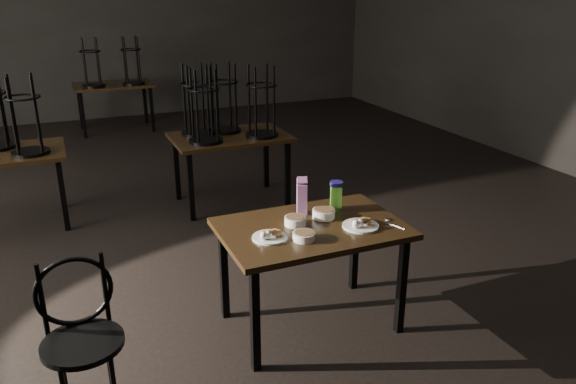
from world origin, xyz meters
name	(u,v)px	position (x,y,z in m)	size (l,w,h in m)	color
main_table	(312,237)	(0.64, -1.23, 0.67)	(1.20, 0.80, 0.75)	black
plate_left	(270,236)	(0.31, -1.30, 0.77)	(0.22, 0.22, 0.07)	white
plate_right	(361,224)	(0.92, -1.37, 0.77)	(0.24, 0.24, 0.08)	white
bowl_near	(295,221)	(0.54, -1.17, 0.78)	(0.14, 0.14, 0.06)	white
bowl_far	(324,213)	(0.77, -1.14, 0.78)	(0.15, 0.15, 0.06)	white
bowl_big	(304,236)	(0.50, -1.40, 0.78)	(0.14, 0.14, 0.05)	white
juice_carton	(302,197)	(0.66, -1.02, 0.88)	(0.09, 0.09, 0.27)	#921A84
water_bottle	(336,195)	(0.92, -1.03, 0.86)	(0.11, 0.11, 0.20)	#76E744
spoon	(389,220)	(1.15, -1.36, 0.75)	(0.06, 0.21, 0.01)	silver
bentwood_chair	(80,328)	(-0.85, -1.51, 0.53)	(0.43, 0.43, 0.90)	black
bg_table_right	(227,131)	(0.82, 1.22, 0.80)	(1.20, 0.80, 1.48)	black
bg_table_far	(113,84)	(0.10, 4.96, 0.75)	(1.20, 0.80, 1.48)	black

